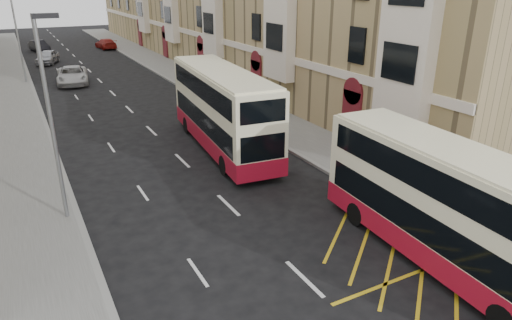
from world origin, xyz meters
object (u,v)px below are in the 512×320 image
double_decker_front (448,207)px  car_silver (47,57)px  street_lamp_near (51,111)px  pedestrian_mid (505,197)px  white_van (72,75)px  double_decker_rear (223,110)px  car_red (106,44)px  street_lamp_far (18,33)px  pedestrian_far (471,206)px  car_dark (39,46)px

double_decker_front → car_silver: (-8.22, 50.07, -1.35)m
street_lamp_near → pedestrian_mid: street_lamp_near is taller
pedestrian_mid → white_van: bearing=77.4°
double_decker_rear → car_red: 45.67m
street_lamp_far → pedestrian_mid: size_ratio=4.87×
double_decker_rear → pedestrian_mid: double_decker_rear is taller
pedestrian_far → pedestrian_mid: bearing=-148.2°
pedestrian_mid → car_silver: size_ratio=0.35×
street_lamp_far → double_decker_front: 41.01m
car_silver → car_red: car_silver is taller
car_red → car_silver: bearing=42.5°
double_decker_rear → pedestrian_mid: bearing=-57.3°
street_lamp_far → car_dark: 22.37m
pedestrian_mid → street_lamp_far: bearing=81.4°
pedestrian_mid → pedestrian_far: pedestrian_far is taller
car_silver → street_lamp_near: bearing=-74.1°
street_lamp_far → car_red: (11.36, 20.27, -3.92)m
pedestrian_far → double_decker_front: bearing=50.7°
double_decker_rear → car_red: (2.23, 45.59, -1.64)m
street_lamp_far → pedestrian_far: size_ratio=4.35×
car_red → white_van: bearing=65.8°
double_decker_rear → pedestrian_far: bearing=-65.1°
street_lamp_near → street_lamp_far: size_ratio=1.00×
street_lamp_near → car_silver: 40.94m
street_lamp_near → street_lamp_far: 30.00m
street_lamp_far → double_decker_rear: (9.14, -25.32, -2.28)m
double_decker_front → pedestrian_mid: 5.04m
pedestrian_mid → pedestrian_far: bearing=150.1°
double_decker_front → white_van: bearing=104.4°
street_lamp_near → car_dark: (2.77, 51.85, -3.90)m
double_decker_front → pedestrian_mid: double_decker_front is taller
double_decker_rear → white_van: bearing=108.2°
pedestrian_far → car_red: bearing=-57.0°
double_decker_front → pedestrian_far: 3.07m
street_lamp_near → pedestrian_far: 16.53m
double_decker_rear → car_silver: double_decker_rear is taller
car_dark → car_silver: bearing=-103.6°
double_decker_rear → pedestrian_mid: 14.76m
double_decker_front → pedestrian_far: size_ratio=5.81×
street_lamp_near → double_decker_rear: size_ratio=0.68×
pedestrian_mid → white_van: 38.00m
street_lamp_far → double_decker_rear: 27.02m
double_decker_front → street_lamp_far: bearing=109.1°
car_silver → street_lamp_far: bearing=-85.0°
double_decker_rear → car_silver: 36.56m
double_decker_front → pedestrian_mid: bearing=15.5°
street_lamp_near → car_red: 51.69m
white_van → car_silver: white_van is taller
street_lamp_near → car_dark: 52.07m
white_van → car_dark: size_ratio=1.29×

